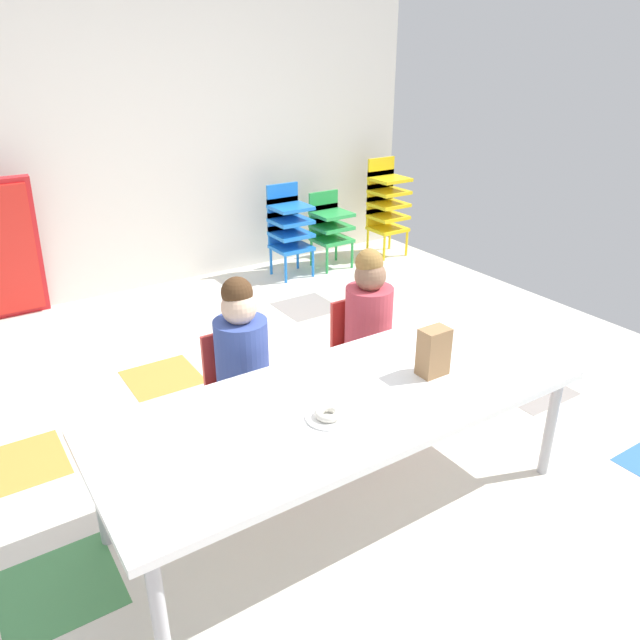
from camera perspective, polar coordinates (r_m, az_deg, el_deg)
ground_plane at (r=3.39m, az=-2.14°, el=-9.83°), size 5.28×5.05×0.02m
back_wall at (r=5.18m, az=-17.57°, el=16.02°), size 5.28×0.10×2.47m
craft_table at (r=2.57m, az=2.19°, el=-8.10°), size 2.06×0.82×0.56m
seated_child_near_camera at (r=2.96m, az=-7.45°, el=-2.75°), size 0.32×0.32×0.92m
seated_child_middle_seat at (r=3.33m, az=4.51°, el=0.57°), size 0.34×0.34×0.92m
kid_chair_blue_stack at (r=5.39m, az=-2.96°, el=8.90°), size 0.32×0.30×0.80m
kid_chair_green_stack at (r=5.62m, az=0.88°, el=8.96°), size 0.32×0.30×0.68m
kid_chair_yellow_stack at (r=5.98m, az=6.21°, el=10.96°), size 0.32×0.30×0.92m
paper_bag_brown at (r=2.71m, az=10.60°, el=-2.94°), size 0.13×0.09×0.22m
paper_plate_near_edge at (r=2.41m, az=0.77°, el=-9.14°), size 0.18×0.18×0.01m
donut_powdered_on_plate at (r=2.40m, az=0.78°, el=-8.75°), size 0.11×0.11×0.03m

